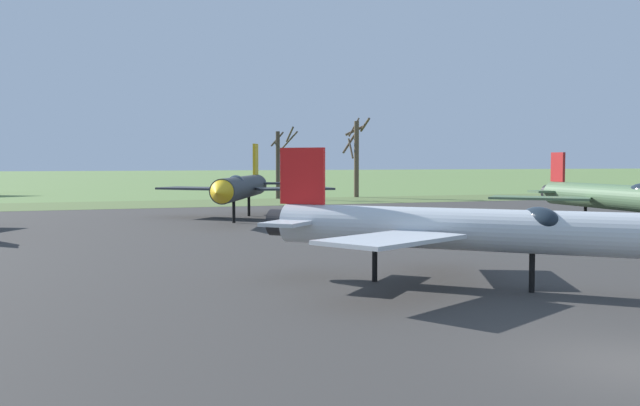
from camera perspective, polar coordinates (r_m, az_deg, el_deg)
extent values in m
plane|color=#607F42|center=(15.71, 23.53, -11.60)|extent=(600.00, 600.00, 0.00)
cube|color=#383533|center=(32.06, -0.74, -3.78)|extent=(76.68, 63.59, 0.05)
cube|color=#586C39|center=(68.75, -11.24, -0.07)|extent=(136.68, 12.00, 0.06)
cylinder|color=silver|center=(23.16, 10.05, -1.98)|extent=(9.01, 8.71, 1.30)
cylinder|color=black|center=(25.20, -3.06, -1.52)|extent=(1.14, 1.15, 0.91)
ellipsoid|color=#19232D|center=(22.66, 16.61, -1.28)|extent=(0.84, 1.58, 0.79)
cube|color=silver|center=(20.77, 5.53, -2.82)|extent=(4.88, 4.07, 0.12)
cube|color=silver|center=(26.11, 9.35, -1.60)|extent=(3.96, 4.87, 0.12)
cube|color=red|center=(24.76, -1.37, 2.11)|extent=(1.27, 1.22, 1.90)
cube|color=silver|center=(23.73, -2.50, -1.57)|extent=(2.18, 2.20, 0.12)
cube|color=silver|center=(25.90, -0.15, -1.16)|extent=(2.18, 2.20, 0.12)
cylinder|color=black|center=(22.86, 16.08, -5.29)|extent=(0.17, 0.17, 1.21)
cylinder|color=black|center=(24.01, 4.26, -4.77)|extent=(0.17, 0.17, 1.21)
cylinder|color=#4C6B47|center=(43.22, 21.86, 0.42)|extent=(2.52, 12.11, 1.39)
cylinder|color=black|center=(48.42, 17.42, 0.79)|extent=(1.04, 0.85, 0.97)
cube|color=#4C6B47|center=(43.02, 16.65, 0.37)|extent=(5.54, 5.36, 0.13)
cube|color=#B21E1E|center=(47.75, 17.93, 2.66)|extent=(0.29, 1.33, 1.81)
cube|color=#4C6B47|center=(47.07, 16.95, 0.85)|extent=(1.65, 1.44, 0.13)
cube|color=#4C6B47|center=(48.20, 19.06, 0.87)|extent=(1.65, 1.44, 0.13)
cylinder|color=black|center=(45.45, 19.84, -1.11)|extent=(0.19, 0.19, 1.30)
cylinder|color=#33383D|center=(49.62, -6.08, 1.19)|extent=(6.75, 12.65, 1.52)
cone|color=yellow|center=(42.34, -7.83, 0.83)|extent=(1.95, 2.08, 1.40)
cylinder|color=black|center=(56.41, -4.87, 1.44)|extent=(1.31, 1.20, 1.06)
ellipsoid|color=#19232D|center=(47.56, -6.52, 1.60)|extent=(0.98, 1.84, 0.92)
cube|color=#33383D|center=(51.74, -9.46, 1.12)|extent=(5.59, 5.53, 0.14)
cube|color=#33383D|center=(50.61, -2.05, 1.12)|extent=(5.36, 3.04, 0.14)
cube|color=yellow|center=(55.55, -5.01, 3.39)|extent=(0.79, 1.47, 2.31)
cube|color=#33383D|center=(55.63, -6.38, 1.53)|extent=(2.45, 2.13, 0.14)
cube|color=#33383D|center=(55.22, -3.67, 1.53)|extent=(2.45, 2.13, 0.14)
cylinder|color=black|center=(46.85, -6.69, -0.73)|extent=(0.20, 0.20, 1.42)
cylinder|color=black|center=(52.54, -5.53, -0.30)|extent=(0.20, 0.20, 1.42)
cylinder|color=#42382D|center=(76.60, -3.28, 2.93)|extent=(0.43, 0.43, 7.03)
cylinder|color=#42382D|center=(77.42, -2.38, 4.87)|extent=(0.98, 2.92, 1.87)
cylinder|color=#42382D|center=(75.95, -3.06, 3.97)|extent=(1.58, 0.37, 2.26)
cylinder|color=#42382D|center=(76.97, -2.35, 5.33)|extent=(0.32, 2.69, 1.54)
cylinder|color=#42382D|center=(77.26, -3.33, 4.96)|extent=(1.42, 0.46, 1.59)
cylinder|color=brown|center=(79.87, 2.84, 3.39)|extent=(0.52, 0.52, 8.27)
cylinder|color=brown|center=(79.66, 2.39, 4.25)|extent=(0.27, 1.51, 2.21)
cylinder|color=brown|center=(80.50, 2.64, 5.88)|extent=(1.40, 0.30, 2.09)
cylinder|color=brown|center=(80.49, 2.26, 4.60)|extent=(2.01, 1.36, 2.11)
cylinder|color=brown|center=(81.00, 2.74, 5.63)|extent=(2.24, 0.85, 1.26)
cylinder|color=brown|center=(80.40, 3.51, 6.06)|extent=(0.34, 2.17, 1.47)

